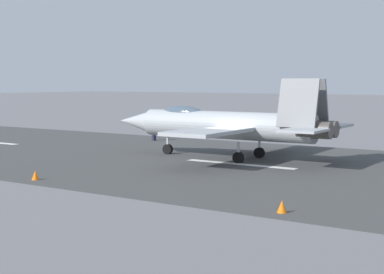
{
  "coord_description": "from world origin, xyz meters",
  "views": [
    {
      "loc": [
        -20.11,
        34.33,
        5.49
      ],
      "look_at": [
        -0.55,
        5.14,
        2.2
      ],
      "focal_mm": 56.21,
      "sensor_mm": 36.0,
      "label": 1
    }
  ],
  "objects_px": {
    "fighter_jet": "(225,124)",
    "marker_cone_mid": "(35,175)",
    "marker_cone_near": "(282,207)",
    "crew_person": "(154,132)"
  },
  "relations": [
    {
      "from": "marker_cone_near",
      "to": "fighter_jet",
      "type": "bearing_deg",
      "value": -51.6
    },
    {
      "from": "fighter_jet",
      "to": "crew_person",
      "type": "distance_m",
      "value": 14.24
    },
    {
      "from": "fighter_jet",
      "to": "marker_cone_near",
      "type": "relative_size",
      "value": 31.9
    },
    {
      "from": "marker_cone_near",
      "to": "marker_cone_mid",
      "type": "distance_m",
      "value": 14.97
    },
    {
      "from": "fighter_jet",
      "to": "crew_person",
      "type": "xyz_separation_m",
      "value": [
        12.04,
        -7.43,
        -1.61
      ]
    },
    {
      "from": "fighter_jet",
      "to": "marker_cone_mid",
      "type": "relative_size",
      "value": 31.9
    },
    {
      "from": "crew_person",
      "to": "marker_cone_near",
      "type": "xyz_separation_m",
      "value": [
        -22.97,
        21.22,
        -0.56
      ]
    },
    {
      "from": "crew_person",
      "to": "marker_cone_mid",
      "type": "relative_size",
      "value": 3.02
    },
    {
      "from": "marker_cone_mid",
      "to": "crew_person",
      "type": "bearing_deg",
      "value": -69.36
    },
    {
      "from": "crew_person",
      "to": "marker_cone_mid",
      "type": "bearing_deg",
      "value": 110.64
    }
  ]
}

